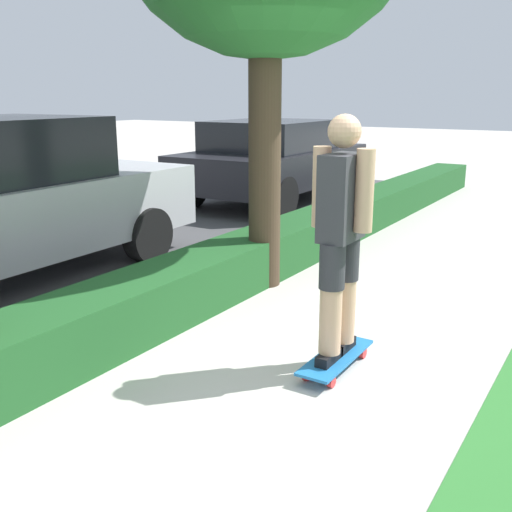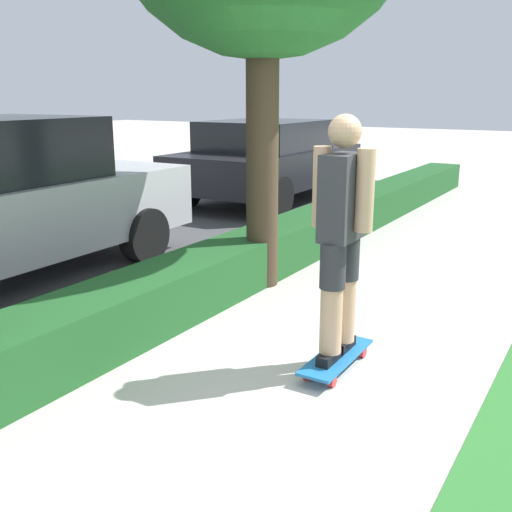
{
  "view_description": "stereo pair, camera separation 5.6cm",
  "coord_description": "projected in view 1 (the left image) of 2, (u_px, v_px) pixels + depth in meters",
  "views": [
    {
      "loc": [
        -3.42,
        -1.58,
        1.86
      ],
      "look_at": [
        0.05,
        0.6,
        0.74
      ],
      "focal_mm": 42.0,
      "sensor_mm": 36.0,
      "label": 1
    },
    {
      "loc": [
        -3.45,
        -1.53,
        1.86
      ],
      "look_at": [
        0.05,
        0.6,
        0.74
      ],
      "focal_mm": 42.0,
      "sensor_mm": 36.0,
      "label": 2
    }
  ],
  "objects": [
    {
      "name": "skateboard",
      "position": [
        336.0,
        358.0,
        4.16
      ],
      "size": [
        0.78,
        0.24,
        0.1
      ],
      "color": "#1E6BAD",
      "rests_on": "ground_plane"
    },
    {
      "name": "ground_plane",
      "position": [
        327.0,
        374.0,
        4.09
      ],
      "size": [
        60.0,
        60.0,
        0.0
      ],
      "primitive_type": "plane",
      "color": "#BCB7AD"
    },
    {
      "name": "hedge_row",
      "position": [
        149.0,
        301.0,
        4.85
      ],
      "size": [
        18.48,
        0.6,
        0.46
      ],
      "color": "#1E5123",
      "rests_on": "ground_plane"
    },
    {
      "name": "skater_person",
      "position": [
        341.0,
        233.0,
        3.92
      ],
      "size": [
        0.49,
        0.42,
        1.64
      ],
      "color": "black",
      "rests_on": "skateboard"
    },
    {
      "name": "parked_car_rear",
      "position": [
        272.0,
        159.0,
        10.52
      ],
      "size": [
        3.96,
        2.0,
        1.41
      ],
      "rotation": [
        0.0,
        0.0,
        0.01
      ],
      "color": "black",
      "rests_on": "ground_plane"
    }
  ]
}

